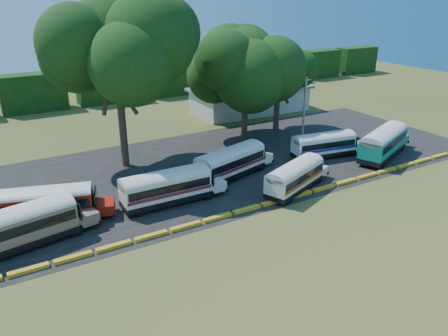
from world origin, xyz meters
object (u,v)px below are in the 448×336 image
bus_red (47,202)px  bus_teal (384,141)px  bus_beige (21,224)px  bus_cream_west (168,185)px  tree_west (115,41)px  bus_white_red (296,175)px

bus_red → bus_teal: bus_teal is taller
bus_beige → bus_cream_west: (12.41, 1.20, -0.09)m
bus_cream_west → tree_west: bearing=92.2°
bus_cream_west → bus_teal: size_ratio=0.90×
bus_red → bus_teal: bearing=11.9°
tree_west → bus_beige: bearing=-134.4°
bus_red → bus_cream_west: bearing=6.1°
bus_beige → bus_teal: size_ratio=0.96×
bus_white_red → tree_west: (-12.02, 14.82, 11.76)m
bus_white_red → tree_west: 22.41m
bus_red → bus_white_red: (21.74, -5.66, -0.13)m
bus_red → bus_teal: 36.62m
bus_white_red → tree_west: tree_west is taller
bus_cream_west → bus_white_red: bus_cream_west is taller
bus_white_red → bus_teal: (14.71, 2.15, 0.35)m
bus_beige → bus_cream_west: size_ratio=1.06×
bus_beige → tree_west: 20.78m
bus_beige → tree_west: (12.10, 12.36, 11.52)m
bus_cream_west → bus_red: bearing=169.4°
bus_beige → bus_white_red: 24.25m
bus_beige → bus_teal: bus_teal is taller
bus_cream_west → bus_beige: bearing=-173.8°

